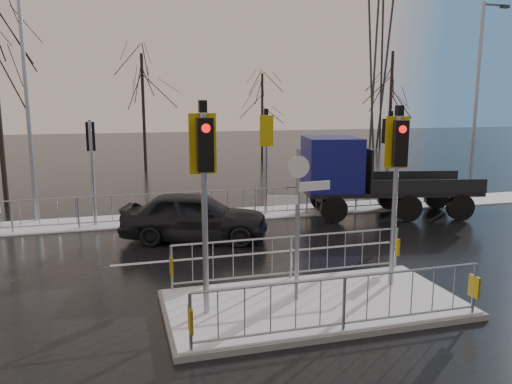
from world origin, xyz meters
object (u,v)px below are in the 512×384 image
object	(u,v)px
traffic_island	(313,289)
street_lamp_left	(28,90)
car_far_lane	(195,216)
street_lamp_right	(478,95)
flatbed_truck	(355,174)

from	to	relation	value
traffic_island	street_lamp_left	bearing A→B (deg)	124.07
car_far_lane	street_lamp_right	xyz separation A→B (m)	(12.10, 2.85, 3.65)
traffic_island	car_far_lane	distance (m)	5.85
street_lamp_right	street_lamp_left	distance (m)	17.03
flatbed_truck	car_far_lane	bearing A→B (deg)	-164.76
car_far_lane	street_lamp_right	size ratio (longest dim) A/B	0.55
flatbed_truck	street_lamp_right	distance (m)	6.75
traffic_island	flatbed_truck	distance (m)	8.70
flatbed_truck	street_lamp_right	xyz separation A→B (m)	(5.99, 1.19, 2.86)
street_lamp_right	traffic_island	bearing A→B (deg)	-141.27
flatbed_truck	street_lamp_left	world-z (taller)	street_lamp_left
street_lamp_right	car_far_lane	bearing A→B (deg)	-166.73
traffic_island	street_lamp_right	distance (m)	14.14
flatbed_truck	street_lamp_left	bearing A→B (deg)	168.75
car_far_lane	street_lamp_left	size ratio (longest dim) A/B	0.53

